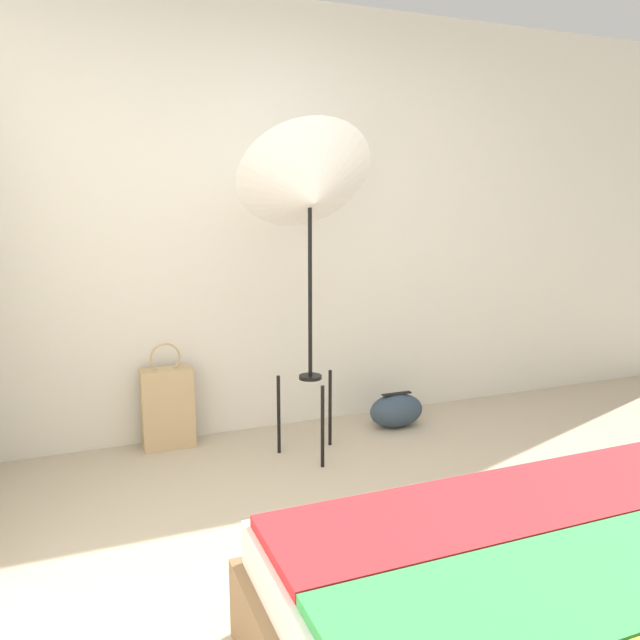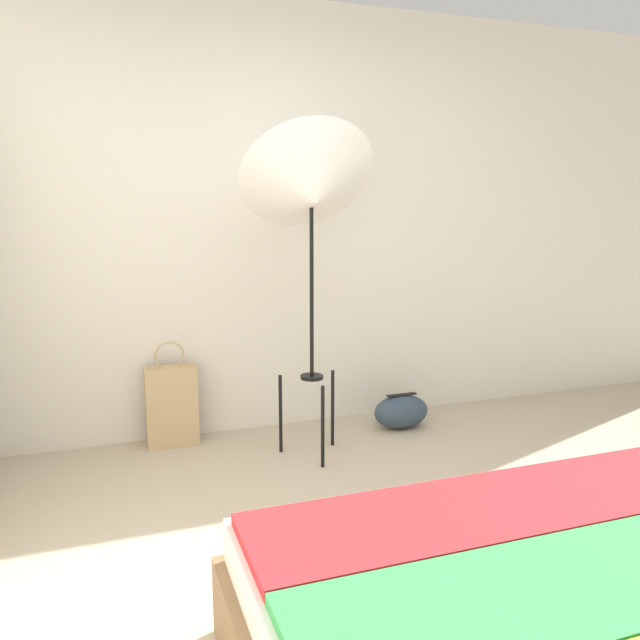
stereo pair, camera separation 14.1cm
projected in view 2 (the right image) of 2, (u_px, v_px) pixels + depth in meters
ground_plane at (443, 622)px, 2.15m from camera, size 14.00×14.00×0.00m
wall_back at (277, 223)px, 3.85m from camera, size 8.00×0.05×2.60m
photo_umbrella at (311, 191)px, 3.31m from camera, size 0.75×0.67×1.85m
tote_bag at (172, 405)px, 3.69m from camera, size 0.30×0.14×0.63m
duffel_bag at (401, 412)px, 3.98m from camera, size 0.36×0.22×0.22m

